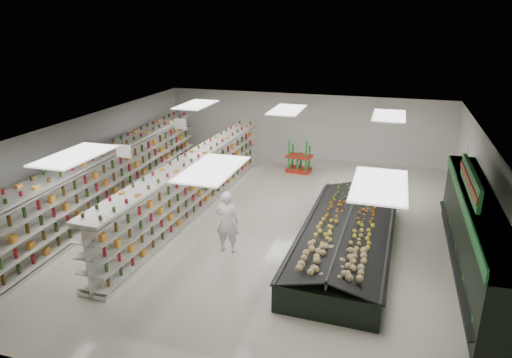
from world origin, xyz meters
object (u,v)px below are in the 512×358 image
(soda_endcap, at_px, (299,157))
(shopper_main, at_px, (227,222))
(gondola_center, at_px, (193,186))
(shopper_background, at_px, (204,165))
(gondola_left, at_px, (116,178))
(produce_island, at_px, (347,236))

(soda_endcap, height_order, shopper_main, shopper_main)
(gondola_center, relative_size, shopper_background, 6.79)
(soda_endcap, bearing_deg, gondola_left, -135.15)
(gondola_center, bearing_deg, shopper_background, 106.45)
(gondola_left, relative_size, shopper_background, 7.41)
(soda_endcap, relative_size, shopper_main, 0.73)
(shopper_background, bearing_deg, gondola_center, -145.52)
(produce_island, xyz_separation_m, shopper_main, (-3.42, -1.06, 0.47))
(soda_endcap, xyz_separation_m, shopper_background, (-3.46, -2.82, 0.19))
(produce_island, relative_size, soda_endcap, 5.23)
(gondola_left, height_order, shopper_background, gondola_left)
(produce_island, height_order, shopper_main, shopper_main)
(gondola_center, distance_m, soda_endcap, 6.14)
(gondola_center, distance_m, shopper_main, 3.41)
(gondola_left, distance_m, shopper_main, 5.75)
(produce_island, xyz_separation_m, soda_endcap, (-2.92, 6.98, 0.19))
(gondola_left, xyz_separation_m, produce_island, (8.69, -1.23, -0.53))
(gondola_center, height_order, shopper_main, gondola_center)
(gondola_center, xyz_separation_m, shopper_main, (2.25, -2.56, 0.03))
(gondola_left, distance_m, soda_endcap, 8.16)
(produce_island, distance_m, shopper_background, 7.63)
(gondola_center, relative_size, soda_endcap, 8.38)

